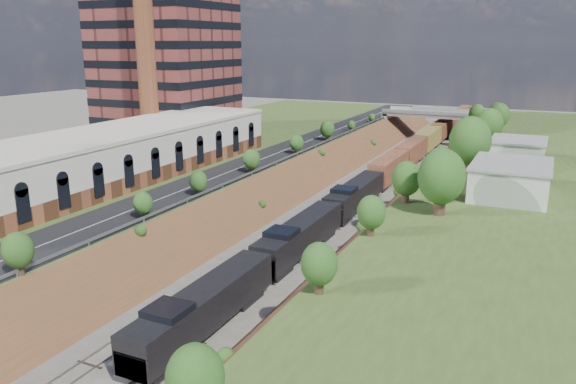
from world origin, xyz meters
name	(u,v)px	position (x,y,z in m)	size (l,w,h in m)	color
platform_left	(180,164)	(-33.00, 60.00, 2.50)	(44.00, 180.00, 5.00)	#3E5523
embankment_left	(290,190)	(-11.00, 60.00, 0.00)	(7.07, 180.00, 7.07)	brown
embankment_right	(421,206)	(11.00, 60.00, 0.00)	(7.07, 180.00, 7.07)	brown
rail_left_track	(337,195)	(-2.60, 60.00, 0.09)	(1.58, 180.00, 0.18)	gray
rail_right_track	(368,199)	(2.60, 60.00, 0.09)	(1.58, 180.00, 0.18)	gray
road	(265,158)	(-15.50, 60.00, 5.05)	(8.00, 180.00, 0.10)	black
guardrail	(287,157)	(-11.40, 59.80, 5.55)	(0.10, 171.00, 0.70)	#99999E
commercial_building	(115,155)	(-28.00, 38.00, 8.51)	(14.30, 62.30, 7.00)	brown
smokestack	(145,35)	(-36.00, 56.00, 25.00)	(3.20, 3.20, 40.00)	brown
overpass	(432,119)	(0.00, 122.00, 4.92)	(24.50, 8.30, 7.40)	gray
white_building_near	(510,181)	(23.50, 52.00, 7.00)	(9.00, 12.00, 4.00)	silver
white_building_far	(518,152)	(23.00, 74.00, 6.80)	(8.00, 10.00, 3.60)	silver
tree_right_large	(442,177)	(17.00, 40.00, 9.38)	(5.25, 5.25, 7.61)	#473323
tree_left_crest	(117,213)	(-11.80, 20.00, 7.04)	(2.45, 2.45, 3.55)	#473323
freight_train	(409,153)	(2.60, 87.01, 2.66)	(3.13, 159.40, 4.66)	black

